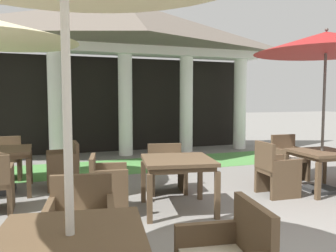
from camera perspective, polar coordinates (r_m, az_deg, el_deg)
name	(u,v)px	position (r m, az deg, el deg)	size (l,w,h in m)	color
background_pavilion	(124,36)	(9.86, -7.39, 14.70)	(8.64, 3.18, 4.29)	white
lawn_strip	(141,165)	(8.28, -4.62, -6.52)	(10.44, 1.80, 0.01)	#519347
patio_table_near_foreground	(70,250)	(2.39, -16.04, -19.36)	(1.09, 1.09, 0.75)	brown
patio_chair_near_foreground_north	(81,226)	(3.44, -14.41, -15.92)	(0.69, 0.61, 0.86)	brown
patio_table_mid_left	(322,156)	(6.46, 24.41, -4.66)	(0.96, 0.96, 0.71)	brown
patio_umbrella_mid_left	(326,44)	(6.45, 25.00, 12.41)	(2.39, 2.39, 2.79)	#2D2D2D
patio_chair_mid_left_west	(275,171)	(5.95, 17.58, -7.24)	(0.59, 0.58, 0.90)	brown
patio_chair_mid_left_north	(289,159)	(7.20, 19.61, -5.25)	(0.59, 0.57, 0.87)	brown
patio_chair_mid_right_north	(5,159)	(7.51, -25.64, -5.04)	(0.60, 0.57, 0.84)	brown
patio_chair_mid_right_east	(64,166)	(6.45, -16.99, -6.40)	(0.54, 0.64, 0.82)	brown
patio_table_far_back	(178,165)	(4.90, 1.61, -6.56)	(1.14, 1.14, 0.76)	brown
patio_chair_far_back_north	(167,169)	(5.92, -0.24, -7.22)	(0.71, 0.68, 0.81)	brown
patio_chair_far_back_west	(107,185)	(4.87, -10.15, -9.73)	(0.60, 0.66, 0.82)	brown
terracotta_urn	(66,177)	(6.65, -16.72, -8.21)	(0.28, 0.28, 0.37)	#9E5633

